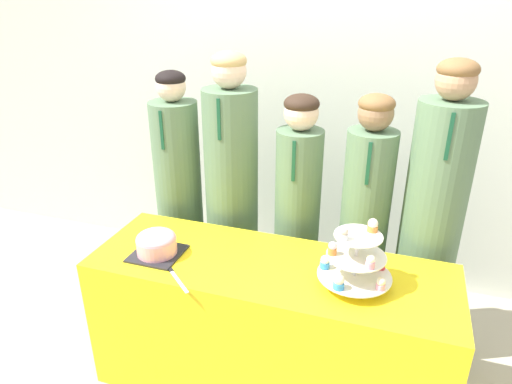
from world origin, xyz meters
TOP-DOWN VIEW (x-y plane):
  - wall_back at (0.00, 1.53)m, footprint 9.00×0.06m
  - table at (0.00, 0.29)m, footprint 1.75×0.59m
  - round_cake at (-0.56, 0.21)m, footprint 0.24×0.24m
  - cake_knife at (-0.41, 0.09)m, footprint 0.22×0.19m
  - cupcake_stand at (0.40, 0.27)m, footprint 0.33×0.33m
  - student_0 at (-0.75, 0.82)m, footprint 0.28×0.29m
  - student_1 at (-0.39, 0.82)m, footprint 0.31×0.31m
  - student_2 at (0.01, 0.82)m, footprint 0.26×0.26m
  - student_3 at (0.38, 0.82)m, footprint 0.26×0.27m
  - student_4 at (0.72, 0.82)m, footprint 0.31×0.31m

SIDE VIEW (x-z plane):
  - table at x=0.00m, z-range 0.00..0.74m
  - student_2 at x=0.01m, z-range -0.02..1.44m
  - student_3 at x=0.38m, z-range -0.02..1.46m
  - student_0 at x=-0.75m, z-range -0.04..1.50m
  - cake_knife at x=-0.41m, z-range 0.74..0.75m
  - student_1 at x=-0.39m, z-range -0.04..1.61m
  - student_4 at x=0.72m, z-range -0.04..1.63m
  - round_cake at x=-0.56m, z-range 0.74..0.87m
  - cupcake_stand at x=0.40m, z-range 0.72..1.03m
  - wall_back at x=0.00m, z-range 0.00..2.70m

